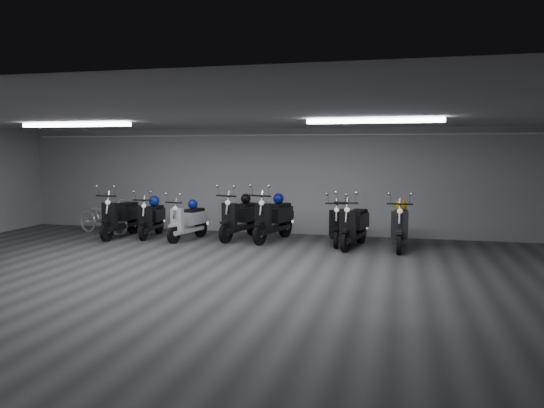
% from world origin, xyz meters
% --- Properties ---
extents(floor, '(14.00, 10.00, 0.01)m').
position_xyz_m(floor, '(0.00, 0.00, -0.01)').
color(floor, '#343436').
rests_on(floor, ground).
extents(ceiling, '(14.00, 10.00, 0.01)m').
position_xyz_m(ceiling, '(0.00, 0.00, 2.80)').
color(ceiling, gray).
rests_on(ceiling, ground).
extents(back_wall, '(14.00, 0.01, 2.80)m').
position_xyz_m(back_wall, '(0.00, 5.00, 1.40)').
color(back_wall, '#9E9EA1').
rests_on(back_wall, ground).
extents(fluor_strip_left, '(2.40, 0.18, 0.08)m').
position_xyz_m(fluor_strip_left, '(-3.00, 1.00, 2.74)').
color(fluor_strip_left, white).
rests_on(fluor_strip_left, ceiling).
extents(fluor_strip_right, '(2.40, 0.18, 0.08)m').
position_xyz_m(fluor_strip_right, '(3.00, 1.00, 2.74)').
color(fluor_strip_right, white).
rests_on(fluor_strip_right, ceiling).
extents(conduit, '(13.60, 0.05, 0.05)m').
position_xyz_m(conduit, '(0.00, 4.92, 2.62)').
color(conduit, white).
rests_on(conduit, back_wall).
extents(scooter_0, '(0.68, 1.88, 1.38)m').
position_xyz_m(scooter_0, '(-3.44, 3.38, 0.69)').
color(scooter_0, black).
rests_on(scooter_0, floor).
extents(scooter_1, '(0.73, 1.72, 1.25)m').
position_xyz_m(scooter_1, '(-2.69, 3.60, 0.62)').
color(scooter_1, black).
rests_on(scooter_1, floor).
extents(scooter_2, '(0.93, 1.72, 1.22)m').
position_xyz_m(scooter_2, '(-1.61, 3.40, 0.61)').
color(scooter_2, silver).
rests_on(scooter_2, floor).
extents(scooter_3, '(1.12, 1.99, 1.41)m').
position_xyz_m(scooter_3, '(-0.38, 3.83, 0.71)').
color(scooter_3, black).
rests_on(scooter_3, floor).
extents(scooter_5, '(1.14, 2.04, 1.44)m').
position_xyz_m(scooter_5, '(0.47, 3.79, 0.72)').
color(scooter_5, black).
rests_on(scooter_5, floor).
extents(scooter_7, '(0.65, 1.73, 1.27)m').
position_xyz_m(scooter_7, '(2.06, 3.75, 0.64)').
color(scooter_7, black).
rests_on(scooter_7, floor).
extents(scooter_8, '(0.98, 1.90, 1.35)m').
position_xyz_m(scooter_8, '(2.47, 3.37, 0.67)').
color(scooter_8, black).
rests_on(scooter_8, floor).
extents(scooter_9, '(0.65, 1.82, 1.34)m').
position_xyz_m(scooter_9, '(3.50, 3.41, 0.67)').
color(scooter_9, black).
rests_on(scooter_9, floor).
extents(bicycle, '(1.88, 1.12, 1.15)m').
position_xyz_m(bicycle, '(-4.14, 3.71, 0.58)').
color(bicycle, silver).
rests_on(bicycle, floor).
extents(helmet_0, '(0.25, 0.25, 0.25)m').
position_xyz_m(helmet_0, '(-0.31, 4.08, 1.00)').
color(helmet_0, black).
rests_on(helmet_0, scooter_3).
extents(helmet_1, '(0.27, 0.27, 0.27)m').
position_xyz_m(helmet_1, '(3.51, 3.66, 0.97)').
color(helmet_1, orange).
rests_on(helmet_1, scooter_9).
extents(helmet_2, '(0.28, 0.28, 0.28)m').
position_xyz_m(helmet_2, '(-2.72, 3.83, 0.91)').
color(helmet_2, navy).
rests_on(helmet_2, scooter_1).
extents(helmet_3, '(0.26, 0.26, 0.26)m').
position_xyz_m(helmet_3, '(0.55, 4.05, 1.02)').
color(helmet_3, navy).
rests_on(helmet_3, scooter_5).
extents(helmet_4, '(0.24, 0.24, 0.24)m').
position_xyz_m(helmet_4, '(-1.56, 3.62, 0.88)').
color(helmet_4, navy).
rests_on(helmet_4, scooter_2).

